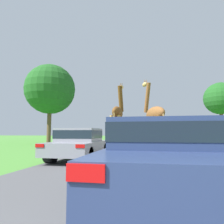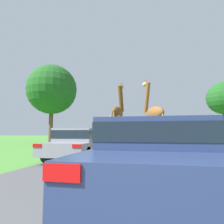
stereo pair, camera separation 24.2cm
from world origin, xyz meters
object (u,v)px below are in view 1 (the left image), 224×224
giraffe_companion (154,117)px  tree_centre_back (50,89)px  car_far_ahead (79,143)px  giraffe_near_road (118,115)px  car_queue_left (170,138)px  tree_left_edge (220,99)px  car_queue_right (156,136)px  car_lead_maroon (164,156)px

giraffe_companion → tree_centre_back: 15.22m
car_far_ahead → giraffe_near_road: bearing=78.9°
giraffe_near_road → car_queue_left: bearing=38.5°
car_far_ahead → tree_left_edge: tree_left_edge is taller
tree_left_edge → car_queue_left: bearing=-118.3°
car_queue_right → car_far_ahead: (-3.90, -21.42, 0.06)m
car_lead_maroon → car_far_ahead: bearing=125.3°
giraffe_companion → car_lead_maroon: 8.13m
car_far_ahead → tree_left_edge: 29.41m
giraffe_companion → car_lead_maroon: (-0.00, -8.01, -1.37)m
car_lead_maroon → tree_centre_back: tree_centre_back is taller
giraffe_near_road → car_far_ahead: bearing=-97.9°
tree_centre_back → car_queue_left: bearing=-20.5°
car_queue_left → tree_centre_back: bearing=159.5°
giraffe_companion → car_queue_left: (1.24, 4.30, -1.37)m
car_queue_right → car_queue_left: car_queue_left is taller
car_queue_left → car_far_ahead: car_queue_left is taller
car_queue_right → car_queue_left: 13.90m
giraffe_companion → car_queue_right: giraffe_companion is taller
tree_left_edge → tree_centre_back: bearing=-150.0°
car_lead_maroon → car_far_ahead: car_lead_maroon is taller
giraffe_near_road → car_queue_left: (3.65, 2.59, -1.64)m
giraffe_near_road → tree_left_edge: size_ratio=0.55×
car_lead_maroon → car_far_ahead: (-3.39, 4.77, -0.02)m
giraffe_near_road → giraffe_companion: size_ratio=1.06×
car_lead_maroon → car_far_ahead: size_ratio=1.06×
giraffe_companion → tree_centre_back: tree_centre_back is taller
giraffe_near_road → tree_left_edge: tree_left_edge is taller
giraffe_companion → car_queue_left: giraffe_companion is taller
tree_left_edge → giraffe_near_road: bearing=-123.1°
car_queue_right → tree_left_edge: size_ratio=0.45×
giraffe_near_road → tree_centre_back: 12.32m
giraffe_companion → car_lead_maroon: size_ratio=1.11×
car_lead_maroon → car_queue_right: (0.51, 26.19, -0.08)m
car_queue_right → tree_centre_back: 16.07m
giraffe_near_road → car_lead_maroon: (2.41, -9.72, -1.63)m
giraffe_companion → car_lead_maroon: bearing=-113.3°
car_queue_right → car_far_ahead: bearing=-100.3°
car_lead_maroon → tree_left_edge: tree_left_edge is taller
car_queue_left → tree_centre_back: (-12.77, 4.77, 5.42)m
giraffe_companion → tree_centre_back: bearing=118.5°
car_lead_maroon → tree_centre_back: 21.31m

